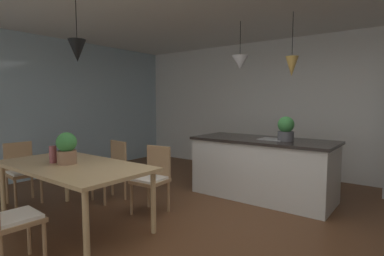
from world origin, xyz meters
TOP-DOWN VIEW (x-y plane):
  - ground_plane at (0.00, 0.00)m, footprint 10.00×8.40m
  - wall_back_kitchen at (0.00, 3.26)m, footprint 10.00×0.12m
  - window_wall_left_glazing at (-4.06, 0.00)m, footprint 0.06×8.40m
  - dining_table at (-1.49, -0.82)m, footprint 1.93×1.01m
  - chair_far_left at (-1.92, 0.05)m, footprint 0.44×0.44m
  - chair_far_right at (-1.06, 0.05)m, footprint 0.44×0.44m
  - chair_near_right at (-1.06, -1.69)m, footprint 0.42×0.42m
  - chair_window_end at (-2.82, -0.82)m, footprint 0.43×0.43m
  - kitchen_island at (-0.17, 1.52)m, footprint 2.10×0.91m
  - pendant_over_table at (-1.44, -0.75)m, footprint 0.20×0.20m
  - pendant_over_island_main at (-0.58, 1.52)m, footprint 0.25×0.25m
  - pendant_over_island_aux at (0.24, 1.52)m, footprint 0.18×0.18m
  - potted_plant_on_island at (0.18, 1.52)m, footprint 0.23×0.23m
  - potted_plant_on_table at (-1.56, -0.85)m, footprint 0.23×0.23m
  - vase_on_dining_table at (-1.75, -0.92)m, footprint 0.08×0.08m

SIDE VIEW (x-z plane):
  - ground_plane at x=0.00m, z-range -0.04..0.00m
  - kitchen_island at x=-0.17m, z-range 0.01..0.92m
  - chair_far_left at x=-1.92m, z-range 0.04..0.91m
  - chair_far_right at x=-1.06m, z-range 0.04..0.91m
  - chair_near_right at x=-1.06m, z-range 0.04..0.91m
  - chair_window_end at x=-2.82m, z-range 0.04..0.91m
  - dining_table at x=-1.49m, z-range 0.31..1.04m
  - vase_on_dining_table at x=-1.75m, z-range 0.74..0.94m
  - potted_plant_on_table at x=-1.56m, z-range 0.74..1.11m
  - potted_plant_on_island at x=0.18m, z-range 0.90..1.25m
  - wall_back_kitchen at x=0.00m, z-range 0.00..2.70m
  - window_wall_left_glazing at x=-4.06m, z-range 0.00..2.70m
  - pendant_over_island_aux at x=0.24m, z-range 1.51..2.40m
  - pendant_over_table at x=-1.44m, z-range 1.65..2.43m
  - pendant_over_island_main at x=-0.58m, z-range 1.70..2.44m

